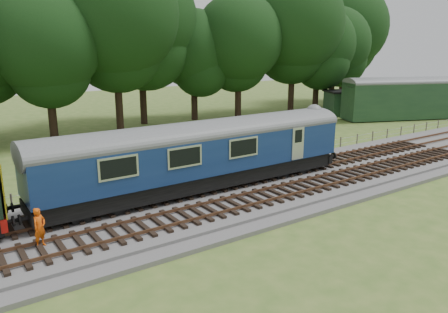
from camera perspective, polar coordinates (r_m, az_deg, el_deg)
ground at (r=24.80m, az=4.51°, el=-4.69°), size 120.00×120.00×0.00m
ballast at (r=24.75m, az=4.52°, el=-4.30°), size 70.00×7.00×0.35m
track_north at (r=25.72m, az=2.57°, el=-2.98°), size 67.20×2.40×0.21m
track_south at (r=23.52m, az=6.99°, el=-4.77°), size 67.20×2.40×0.21m
fence at (r=28.26m, az=-1.23°, el=-2.23°), size 64.00×0.12×1.00m
tree_line at (r=43.56m, az=-14.00°, el=3.29°), size 70.00×8.00×18.00m
dmu_railcar at (r=23.56m, az=-3.00°, el=0.91°), size 18.05×2.86×3.88m
worker at (r=18.75m, az=-22.95°, el=-8.54°), size 0.70×0.66×1.62m
parked_coach at (r=53.82m, az=24.32°, el=7.25°), size 17.60×9.64×4.54m
shed at (r=53.67m, az=15.05°, el=6.83°), size 4.63×4.63×2.85m
caravan at (r=58.05m, az=26.17°, el=6.12°), size 5.04×2.85×2.35m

